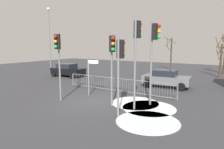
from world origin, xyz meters
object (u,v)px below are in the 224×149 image
(traffic_light_foreground_left, at_px, (154,45))
(bare_tree_centre, at_px, (171,53))
(traffic_light_mid_right, at_px, (120,59))
(direction_sign_post, at_px, (89,74))
(traffic_light_rear_left, at_px, (58,51))
(traffic_light_rear_right, at_px, (112,54))
(street_lamp, at_px, (49,35))
(bare_tree_left, at_px, (221,59))
(car_black_near, at_px, (68,70))
(traffic_light_foreground_right, at_px, (137,44))
(car_grey_trailing, at_px, (166,78))

(traffic_light_foreground_left, bearing_deg, bare_tree_centre, -162.81)
(traffic_light_mid_right, height_order, direction_sign_post, traffic_light_mid_right)
(traffic_light_rear_left, bearing_deg, traffic_light_rear_right, 173.65)
(street_lamp, distance_m, bare_tree_left, 19.61)
(car_black_near, distance_m, bare_tree_left, 16.79)
(traffic_light_foreground_right, distance_m, bare_tree_left, 15.02)
(direction_sign_post, relative_size, car_grey_trailing, 0.70)
(traffic_light_mid_right, bearing_deg, car_black_near, 151.96)
(direction_sign_post, bearing_deg, traffic_light_rear_right, -38.96)
(traffic_light_foreground_left, distance_m, bare_tree_left, 13.79)
(bare_tree_left, bearing_deg, traffic_light_rear_left, -116.47)
(traffic_light_rear_left, bearing_deg, car_grey_trailing, -141.41)
(car_grey_trailing, bearing_deg, car_black_near, 177.46)
(traffic_light_foreground_right, bearing_deg, traffic_light_mid_right, -91.87)
(car_grey_trailing, bearing_deg, street_lamp, 175.76)
(car_grey_trailing, height_order, bare_tree_centre, bare_tree_centre)
(traffic_light_foreground_left, distance_m, car_grey_trailing, 6.14)
(traffic_light_foreground_left, distance_m, car_black_near, 13.33)
(traffic_light_mid_right, height_order, car_black_near, traffic_light_mid_right)
(traffic_light_rear_right, bearing_deg, traffic_light_rear_left, -26.84)
(traffic_light_rear_right, xyz_separation_m, traffic_light_foreground_right, (1.41, 0.22, 0.53))
(traffic_light_mid_right, height_order, traffic_light_foreground_left, traffic_light_foreground_left)
(traffic_light_rear_right, xyz_separation_m, bare_tree_centre, (-1.70, 17.68, -0.59))
(traffic_light_mid_right, bearing_deg, traffic_light_rear_left, -176.01)
(direction_sign_post, bearing_deg, car_black_near, 130.12)
(traffic_light_rear_left, relative_size, traffic_light_foreground_right, 0.88)
(street_lamp, bearing_deg, traffic_light_rear_right, -27.56)
(traffic_light_rear_left, bearing_deg, traffic_light_mid_right, 155.99)
(street_lamp, bearing_deg, bare_tree_centre, 43.11)
(traffic_light_foreground_right, distance_m, car_grey_trailing, 7.15)
(traffic_light_foreground_right, height_order, car_grey_trailing, traffic_light_foreground_right)
(direction_sign_post, xyz_separation_m, bare_tree_left, (7.15, 13.62, 0.52))
(traffic_light_foreground_right, relative_size, street_lamp, 0.62)
(bare_tree_left, bearing_deg, traffic_light_rear_right, -106.88)
(traffic_light_rear_right, relative_size, traffic_light_foreground_left, 0.86)
(traffic_light_rear_right, height_order, bare_tree_left, bare_tree_left)
(traffic_light_rear_right, height_order, car_black_near, traffic_light_rear_right)
(traffic_light_foreground_left, xyz_separation_m, car_grey_trailing, (-0.88, 5.42, -2.75))
(car_grey_trailing, relative_size, bare_tree_centre, 0.84)
(bare_tree_left, distance_m, bare_tree_centre, 6.84)
(street_lamp, bearing_deg, traffic_light_foreground_left, -20.06)
(traffic_light_rear_left, height_order, car_grey_trailing, traffic_light_rear_left)
(traffic_light_rear_left, bearing_deg, car_black_near, -69.83)
(traffic_light_foreground_left, bearing_deg, traffic_light_rear_right, -50.06)
(car_black_near, distance_m, street_lamp, 5.10)
(traffic_light_rear_left, distance_m, bare_tree_centre, 18.69)
(traffic_light_rear_left, bearing_deg, direction_sign_post, -129.77)
(bare_tree_left, bearing_deg, traffic_light_foreground_right, -101.96)
(traffic_light_rear_right, relative_size, car_black_near, 1.07)
(car_black_near, bearing_deg, bare_tree_left, 27.43)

